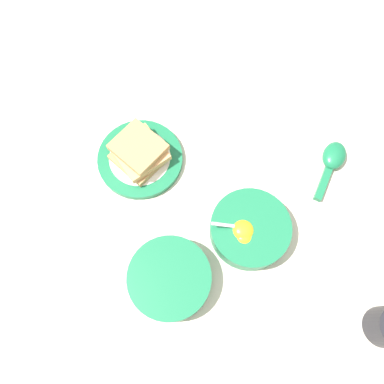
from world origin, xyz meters
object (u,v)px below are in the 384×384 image
(toast_sandwich, at_px, (139,152))
(congee_bowl, at_px, (170,278))
(soup_spoon, at_px, (333,160))
(toast_plate, at_px, (140,159))
(egg_bowl, at_px, (248,229))

(toast_sandwich, distance_m, congee_bowl, 0.30)
(congee_bowl, bearing_deg, soup_spoon, 119.28)
(toast_plate, height_order, congee_bowl, congee_bowl)
(egg_bowl, bearing_deg, soup_spoon, 122.47)
(toast_sandwich, relative_size, soup_spoon, 1.02)
(egg_bowl, height_order, soup_spoon, egg_bowl)
(toast_sandwich, bearing_deg, congee_bowl, 8.04)
(soup_spoon, bearing_deg, toast_plate, -97.59)
(toast_sandwich, height_order, soup_spoon, toast_sandwich)
(toast_plate, distance_m, congee_bowl, 0.30)
(toast_plate, distance_m, toast_sandwich, 0.03)
(toast_plate, height_order, soup_spoon, soup_spoon)
(toast_sandwich, relative_size, congee_bowl, 0.88)
(soup_spoon, xyz_separation_m, congee_bowl, (0.23, -0.41, 0.01))
(egg_bowl, relative_size, toast_sandwich, 1.14)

